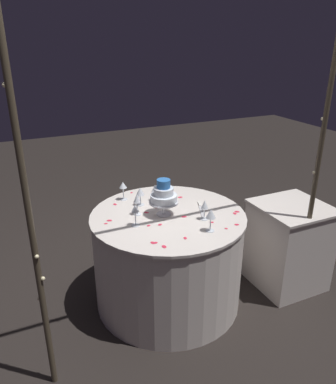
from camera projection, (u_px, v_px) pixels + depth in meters
name	position (u px, v px, depth m)	size (l,w,h in m)	color
ground_plane	(168.00, 299.00, 3.13)	(12.00, 12.00, 0.00)	black
decorative_arch	(199.00, 138.00, 2.21)	(2.03, 0.06, 2.27)	#473D2D
main_table	(168.00, 259.00, 2.98)	(1.18, 1.18, 0.78)	silver
side_table	(288.00, 245.00, 3.21)	(0.57, 0.57, 0.74)	silver
tiered_cake	(164.00, 195.00, 2.77)	(0.22, 0.22, 0.28)	silver
wine_glass_0	(135.00, 210.00, 2.62)	(0.06, 0.06, 0.16)	silver
wine_glass_1	(123.00, 186.00, 3.05)	(0.06, 0.06, 0.16)	silver
wine_glass_2	(205.00, 206.00, 2.72)	(0.06, 0.06, 0.15)	silver
wine_glass_3	(211.00, 214.00, 2.55)	(0.07, 0.07, 0.17)	silver
wine_glass_4	(140.00, 192.00, 2.95)	(0.07, 0.07, 0.15)	silver
wine_glass_5	(137.00, 199.00, 2.79)	(0.06, 0.06, 0.17)	silver
wine_glass_6	(155.00, 189.00, 3.04)	(0.06, 0.06, 0.14)	silver
cake_knife	(201.00, 208.00, 2.92)	(0.13, 0.28, 0.01)	silver
rose_petal_0	(180.00, 197.00, 3.13)	(0.04, 0.03, 0.00)	#E02D47
rose_petal_1	(212.00, 222.00, 2.71)	(0.03, 0.02, 0.00)	#E02D47
rose_petal_2	(226.00, 228.00, 2.62)	(0.02, 0.02, 0.00)	#E02D47
rose_petal_3	(165.00, 203.00, 3.02)	(0.04, 0.03, 0.00)	#E02D47
rose_petal_4	(157.00, 208.00, 2.94)	(0.03, 0.02, 0.00)	#E02D47
rose_petal_5	(132.00, 193.00, 3.23)	(0.03, 0.02, 0.00)	#E02D47
rose_petal_6	(237.00, 212.00, 2.88)	(0.04, 0.03, 0.00)	#E02D47
rose_petal_7	(115.00, 204.00, 3.00)	(0.04, 0.03, 0.00)	#E02D47
rose_petal_8	(237.00, 225.00, 2.68)	(0.03, 0.02, 0.00)	#E02D47
rose_petal_9	(106.00, 224.00, 2.69)	(0.03, 0.02, 0.00)	#E02D47
rose_petal_10	(153.00, 243.00, 2.44)	(0.04, 0.03, 0.00)	#E02D47
rose_petal_11	(185.00, 238.00, 2.50)	(0.03, 0.02, 0.00)	#E02D47
rose_petal_12	(155.00, 243.00, 2.44)	(0.03, 0.02, 0.00)	#E02D47
rose_petal_13	(164.00, 247.00, 2.40)	(0.04, 0.03, 0.00)	#E02D47
rose_petal_14	(204.00, 209.00, 2.92)	(0.04, 0.03, 0.00)	#E02D47
rose_petal_15	(146.00, 212.00, 2.86)	(0.04, 0.03, 0.00)	#E02D47
rose_petal_16	(160.00, 225.00, 2.68)	(0.03, 0.02, 0.00)	#E02D47
rose_petal_17	(149.00, 226.00, 2.66)	(0.03, 0.02, 0.00)	#E02D47
rose_petal_18	(184.00, 217.00, 2.80)	(0.04, 0.03, 0.00)	#E02D47
rose_petal_19	(235.00, 213.00, 2.85)	(0.04, 0.03, 0.00)	#E02D47
rose_petal_20	(109.00, 220.00, 2.74)	(0.04, 0.03, 0.00)	#E02D47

